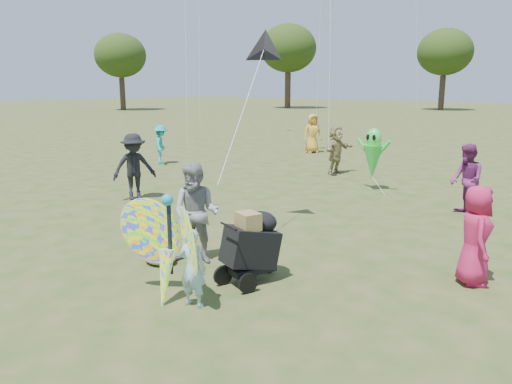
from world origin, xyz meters
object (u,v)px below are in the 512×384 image
crowd_b (134,167)px  alien_kite (373,156)px  child_girl (193,268)px  crowd_g (313,133)px  adult_man (196,213)px  crowd_e (466,180)px  crowd_i (161,145)px  crowd_a (475,235)px  butterfly_kite (167,249)px  jogging_stroller (252,242)px  crowd_d (336,150)px

crowd_b → alien_kite: bearing=-17.2°
child_girl → alien_kite: 8.50m
crowd_b → crowd_g: bearing=30.8°
adult_man → crowd_e: adult_man is taller
adult_man → crowd_e: 6.44m
crowd_b → crowd_g: size_ratio=1.02×
crowd_i → crowd_a: bearing=-152.8°
crowd_g → butterfly_kite: bearing=-120.1°
crowd_i → jogging_stroller: 11.79m
crowd_a → crowd_d: bearing=14.8°
crowd_a → butterfly_kite: bearing=108.8°
alien_kite → crowd_g: bearing=134.5°
crowd_e → butterfly_kite: bearing=-51.6°
crowd_a → alien_kite: alien_kite is taller
crowd_b → adult_man: bearing=-92.5°
crowd_e → jogging_stroller: size_ratio=1.44×
child_girl → crowd_a: crowd_a is taller
crowd_b → crowd_d: 6.82m
adult_man → crowd_i: size_ratio=1.17×
crowd_b → jogging_stroller: bearing=-87.9°
crowd_a → crowd_d: size_ratio=0.92×
crowd_b → alien_kite: alien_kite is taller
crowd_a → crowd_e: bearing=-9.6°
crowd_e → alien_kite: alien_kite is taller
child_girl → crowd_d: 10.59m
crowd_i → jogging_stroller: crowd_i is taller
child_girl → crowd_d: (-3.53, 9.98, 0.27)m
jogging_stroller → crowd_a: bearing=56.9°
crowd_b → crowd_d: size_ratio=1.05×
crowd_e → crowd_i: crowd_e is taller
crowd_b → butterfly_kite: crowd_b is taller
child_girl → crowd_g: bearing=-77.4°
crowd_b → butterfly_kite: size_ratio=0.98×
crowd_a → crowd_i: size_ratio=1.04×
crowd_e → butterfly_kite: crowd_e is taller
child_girl → crowd_b: size_ratio=0.63×
crowd_b → crowd_g: 10.44m
jogging_stroller → crowd_i: bearing=165.4°
crowd_e → alien_kite: (-2.86, 1.23, 0.15)m
crowd_b → crowd_g: crowd_b is taller
crowd_d → butterfly_kite: bearing=-161.6°
adult_man → crowd_b: (-4.56, 2.30, 0.01)m
crowd_g → butterfly_kite: crowd_g is taller
crowd_e → jogging_stroller: 6.12m
jogging_stroller → crowd_d: bearing=132.0°
crowd_i → butterfly_kite: bearing=-172.6°
crowd_d → jogging_stroller: 9.53m
child_girl → crowd_d: crowd_d is taller
crowd_b → crowd_d: crowd_b is taller
crowd_g → crowd_i: (-2.74, -6.09, -0.12)m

